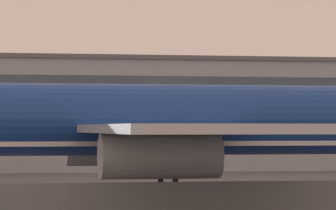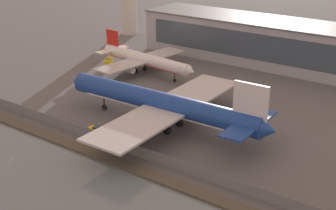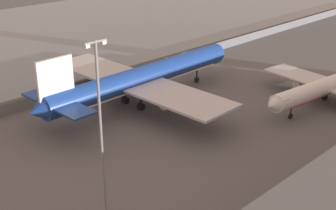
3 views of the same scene
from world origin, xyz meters
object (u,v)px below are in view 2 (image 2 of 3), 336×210
at_px(cargo_jet_blue, 164,104).
at_px(ops_van, 109,63).
at_px(passenger_jet_white_red, 144,59).
at_px(baggage_tug, 95,130).

relative_size(cargo_jet_blue, ops_van, 10.15).
height_order(passenger_jet_white_red, baggage_tug, passenger_jet_white_red).
distance_m(baggage_tug, ops_van, 49.97).
height_order(baggage_tug, ops_van, ops_van).
xyz_separation_m(cargo_jet_blue, ops_van, (-42.06, 27.16, -4.43)).
bearing_deg(ops_van, baggage_tug, -50.96).
xyz_separation_m(cargo_jet_blue, baggage_tug, (-10.59, -11.65, -4.91)).
bearing_deg(cargo_jet_blue, baggage_tug, -132.27).
xyz_separation_m(passenger_jet_white_red, baggage_tug, (17.95, -40.38, -3.50)).
bearing_deg(cargo_jet_blue, passenger_jet_white_red, 134.81).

